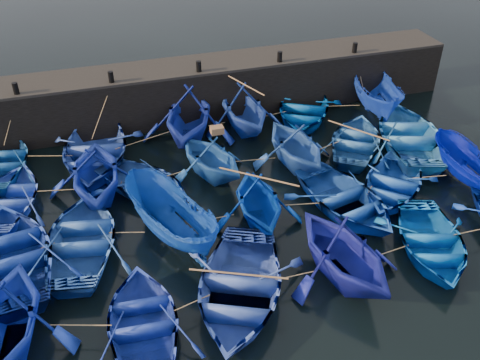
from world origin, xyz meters
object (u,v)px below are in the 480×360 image
object	(u,v)px
boat_0	(3,161)
boat_20	(5,318)
boat_13	(12,253)
boat_8	(144,182)
wooden_crate	(217,130)

from	to	relation	value
boat_0	boat_20	xyz separation A→B (m)	(0.68, -9.68, 0.68)
boat_0	boat_13	world-z (taller)	boat_13
boat_8	boat_20	world-z (taller)	boat_20
boat_8	boat_20	size ratio (longest dim) A/B	0.99
boat_0	boat_20	distance (m)	9.73
boat_20	wooden_crate	world-z (taller)	wooden_crate
boat_20	wooden_crate	xyz separation A→B (m)	(7.85, 6.64, 1.02)
boat_0	boat_20	world-z (taller)	boat_20
boat_8	boat_13	distance (m)	5.65
boat_13	wooden_crate	distance (m)	8.69
wooden_crate	boat_13	bearing A→B (deg)	-157.71
boat_8	boat_20	bearing A→B (deg)	-166.22
boat_8	wooden_crate	size ratio (longest dim) A/B	8.47
boat_0	boat_13	bearing A→B (deg)	105.43
wooden_crate	boat_8	bearing A→B (deg)	-175.33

